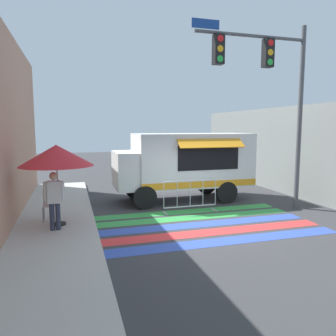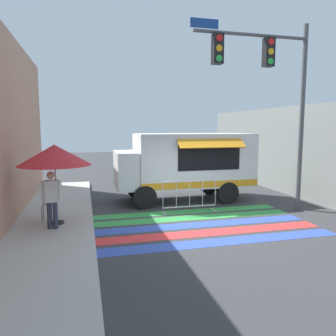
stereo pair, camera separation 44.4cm
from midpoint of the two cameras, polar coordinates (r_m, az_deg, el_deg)
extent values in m
plane|color=#38383A|center=(9.89, 7.37, -9.77)|extent=(60.00, 60.00, 0.00)
cube|color=#B7B5AD|center=(9.39, -25.17, -10.89)|extent=(4.40, 16.00, 0.14)
cube|color=gray|center=(14.67, 22.04, 2.71)|extent=(0.20, 16.00, 3.74)
cube|color=#334FB2|center=(8.58, 11.16, -12.47)|extent=(6.40, 0.56, 0.01)
cube|color=red|center=(9.24, 9.10, -11.00)|extent=(6.40, 0.56, 0.01)
cube|color=#334FB2|center=(9.91, 7.33, -9.71)|extent=(6.40, 0.56, 0.01)
cube|color=green|center=(10.59, 5.80, -8.59)|extent=(6.40, 0.56, 0.01)
cube|color=green|center=(11.28, 4.46, -7.59)|extent=(6.40, 0.56, 0.01)
cube|color=white|center=(12.86, 5.40, 1.50)|extent=(4.47, 2.06, 2.02)
cube|color=white|center=(12.32, -4.45, -0.26)|extent=(1.58, 1.90, 1.36)
cube|color=#1E232D|center=(12.18, -7.89, 1.22)|extent=(0.06, 1.65, 0.52)
cube|color=black|center=(11.97, 8.29, 1.77)|extent=(2.37, 0.03, 0.91)
cube|color=orange|center=(11.74, 8.72, 4.28)|extent=(2.47, 0.43, 0.31)
cube|color=orange|center=(12.01, 7.03, -2.90)|extent=(4.47, 0.01, 0.24)
cylinder|color=black|center=(11.57, -2.95, -5.11)|extent=(0.83, 0.22, 0.83)
cylinder|color=black|center=(13.40, -4.56, -3.44)|extent=(0.83, 0.22, 0.83)
cylinder|color=black|center=(12.57, 11.34, -4.26)|extent=(0.83, 0.22, 0.83)
cylinder|color=black|center=(14.27, 8.04, -2.84)|extent=(0.83, 0.22, 0.83)
cylinder|color=#515456|center=(12.20, 23.23, 7.72)|extent=(0.16, 0.16, 6.23)
cylinder|color=#515456|center=(11.50, 15.58, 21.45)|extent=(3.91, 0.11, 0.11)
cube|color=black|center=(11.65, 18.22, 18.59)|extent=(0.32, 0.28, 0.90)
cylinder|color=red|center=(11.60, 18.67, 20.14)|extent=(0.20, 0.02, 0.20)
cylinder|color=#F2A519|center=(11.53, 18.61, 18.70)|extent=(0.20, 0.02, 0.20)
cylinder|color=green|center=(11.47, 18.55, 17.23)|extent=(0.20, 0.02, 0.20)
cube|color=black|center=(10.84, 9.84, 19.73)|extent=(0.32, 0.28, 0.90)
cylinder|color=red|center=(10.78, 10.21, 21.43)|extent=(0.20, 0.02, 0.20)
cylinder|color=#F2A519|center=(10.71, 10.17, 19.87)|extent=(0.20, 0.02, 0.20)
cylinder|color=green|center=(10.65, 10.13, 18.30)|extent=(0.20, 0.02, 0.20)
cube|color=navy|center=(10.87, 7.64, 23.71)|extent=(0.90, 0.02, 0.28)
cylinder|color=black|center=(9.88, -17.47, -9.05)|extent=(0.36, 0.36, 0.06)
cylinder|color=#B2B2B7|center=(9.64, -17.71, -2.78)|extent=(0.04, 0.04, 2.25)
cone|color=red|center=(9.54, -17.90, 2.18)|extent=(2.01, 2.01, 0.58)
cylinder|color=#4C4C51|center=(10.21, -19.93, -7.52)|extent=(0.02, 0.02, 0.45)
cylinder|color=#4C4C51|center=(10.18, -17.70, -7.48)|extent=(0.02, 0.02, 0.45)
cylinder|color=#4C4C51|center=(10.59, -19.73, -6.99)|extent=(0.02, 0.02, 0.45)
cylinder|color=#4C4C51|center=(10.56, -17.58, -6.95)|extent=(0.02, 0.02, 0.45)
cube|color=beige|center=(10.33, -18.79, -5.95)|extent=(0.42, 0.42, 0.03)
cube|color=beige|center=(10.47, -18.76, -4.50)|extent=(0.42, 0.03, 0.42)
cylinder|color=#2D3347|center=(9.37, -18.65, -7.86)|extent=(0.13, 0.13, 0.73)
cylinder|color=#2D3347|center=(9.36, -17.73, -7.84)|extent=(0.13, 0.13, 0.73)
cube|color=silver|center=(9.22, -18.35, -3.86)|extent=(0.34, 0.20, 0.59)
cylinder|color=silver|center=(9.23, -19.72, -3.71)|extent=(0.09, 0.09, 0.50)
cylinder|color=silver|center=(9.20, -16.99, -3.64)|extent=(0.09, 0.09, 0.50)
sphere|color=tan|center=(9.15, -18.45, -1.22)|extent=(0.21, 0.21, 0.21)
cylinder|color=#B7BABF|center=(11.02, 4.96, -2.28)|extent=(1.86, 0.04, 0.04)
cylinder|color=#B7BABF|center=(11.20, 4.91, -6.69)|extent=(1.86, 0.04, 0.04)
cylinder|color=#B7BABF|center=(10.84, 0.28, -4.76)|extent=(0.02, 0.02, 0.87)
cylinder|color=#B7BABF|center=(10.96, 2.63, -4.63)|extent=(0.02, 0.02, 0.87)
cylinder|color=#B7BABF|center=(11.10, 4.94, -4.50)|extent=(0.02, 0.02, 0.87)
cylinder|color=#B7BABF|center=(11.26, 7.18, -4.36)|extent=(0.02, 0.02, 0.87)
cylinder|color=#B7BABF|center=(11.44, 9.35, -4.23)|extent=(0.02, 0.02, 0.87)
cube|color=#B7BABF|center=(10.99, 0.53, -7.90)|extent=(0.06, 0.44, 0.03)
cube|color=#B7BABF|center=(11.56, 9.06, -7.24)|extent=(0.06, 0.44, 0.03)
camera|label=1|loc=(0.22, -88.89, 0.14)|focal=35.00mm
camera|label=2|loc=(0.22, 91.11, -0.14)|focal=35.00mm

